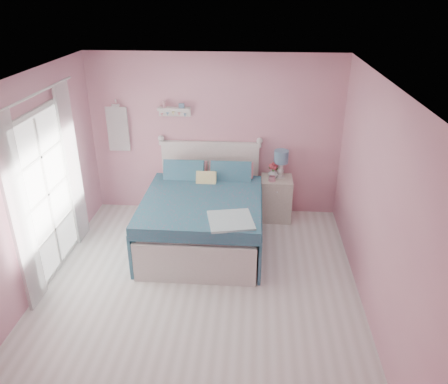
# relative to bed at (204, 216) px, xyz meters

# --- Properties ---
(floor) EXTENTS (4.50, 4.50, 0.00)m
(floor) POSITION_rel_bed_xyz_m (0.07, -1.19, -0.41)
(floor) COLOR beige
(floor) RESTS_ON ground
(room_shell) EXTENTS (4.50, 4.50, 4.50)m
(room_shell) POSITION_rel_bed_xyz_m (0.07, -1.19, 1.17)
(room_shell) COLOR #C97F95
(room_shell) RESTS_ON floor
(bed) EXTENTS (1.66, 2.11, 1.22)m
(bed) POSITION_rel_bed_xyz_m (0.00, 0.00, 0.00)
(bed) COLOR silver
(bed) RESTS_ON floor
(nightstand) EXTENTS (0.49, 0.48, 0.71)m
(nightstand) POSITION_rel_bed_xyz_m (1.09, 0.80, -0.05)
(nightstand) COLOR beige
(nightstand) RESTS_ON floor
(table_lamp) EXTENTS (0.22, 0.22, 0.45)m
(table_lamp) POSITION_rel_bed_xyz_m (1.14, 0.86, 0.61)
(table_lamp) COLOR white
(table_lamp) RESTS_ON nightstand
(vase) EXTENTS (0.20, 0.20, 0.16)m
(vase) POSITION_rel_bed_xyz_m (1.02, 0.82, 0.38)
(vase) COLOR silver
(vase) RESTS_ON nightstand
(teacup) EXTENTS (0.11, 0.11, 0.08)m
(teacup) POSITION_rel_bed_xyz_m (1.00, 0.70, 0.34)
(teacup) COLOR #C68599
(teacup) RESTS_ON nightstand
(roses) EXTENTS (0.14, 0.11, 0.12)m
(roses) POSITION_rel_bed_xyz_m (1.02, 0.82, 0.50)
(roses) COLOR #C3424E
(roses) RESTS_ON vase
(wall_shelf) EXTENTS (0.50, 0.15, 0.25)m
(wall_shelf) POSITION_rel_bed_xyz_m (-0.55, 1.00, 1.32)
(wall_shelf) COLOR silver
(wall_shelf) RESTS_ON room_shell
(hanging_dress) EXTENTS (0.34, 0.03, 0.72)m
(hanging_dress) POSITION_rel_bed_xyz_m (-1.48, 0.99, 0.99)
(hanging_dress) COLOR white
(hanging_dress) RESTS_ON room_shell
(french_door) EXTENTS (0.04, 1.32, 2.16)m
(french_door) POSITION_rel_bed_xyz_m (-1.90, -0.79, 0.66)
(french_door) COLOR silver
(french_door) RESTS_ON floor
(curtain_near) EXTENTS (0.04, 0.40, 2.32)m
(curtain_near) POSITION_rel_bed_xyz_m (-1.84, -1.54, 0.77)
(curtain_near) COLOR white
(curtain_near) RESTS_ON floor
(curtain_far) EXTENTS (0.04, 0.40, 2.32)m
(curtain_far) POSITION_rel_bed_xyz_m (-1.84, -0.05, 0.77)
(curtain_far) COLOR white
(curtain_far) RESTS_ON floor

